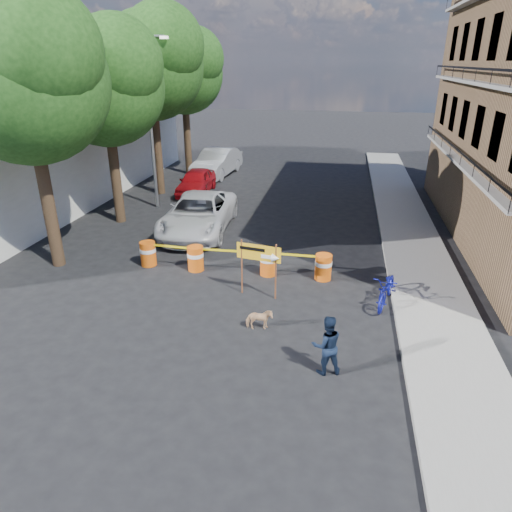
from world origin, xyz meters
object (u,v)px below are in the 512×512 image
at_px(suv_white, 198,214).
at_px(bicycle, 389,275).
at_px(sedan_red, 196,181).
at_px(sedan_silver, 217,163).
at_px(barrel_mid_right, 268,262).
at_px(pedestrian, 327,345).
at_px(barrel_mid_left, 196,258).
at_px(barrel_far_left, 148,253).
at_px(dog, 259,319).
at_px(barrel_far_right, 323,267).
at_px(detour_sign, 264,258).

bearing_deg(suv_white, bicycle, -37.88).
height_order(suv_white, sedan_red, suv_white).
bearing_deg(bicycle, sedan_silver, 137.67).
relative_size(barrel_mid_right, pedestrian, 0.59).
bearing_deg(barrel_mid_left, bicycle, -11.12).
relative_size(sedan_red, sedan_silver, 0.77).
distance_m(barrel_far_left, dog, 5.92).
bearing_deg(sedan_red, suv_white, -74.00).
distance_m(barrel_far_right, dog, 3.87).
height_order(barrel_far_left, detour_sign, detour_sign).
bearing_deg(barrel_mid_left, sedan_red, 107.47).
bearing_deg(suv_white, barrel_far_left, -104.41).
relative_size(bicycle, dog, 2.67).
distance_m(dog, sedan_red, 14.59).
height_order(dog, sedan_red, sedan_red).
height_order(pedestrian, bicycle, bicycle).
relative_size(pedestrian, bicycle, 0.77).
bearing_deg(pedestrian, sedan_red, -79.00).
xyz_separation_m(suv_white, sedan_red, (-2.00, 5.95, -0.11)).
distance_m(dog, sedan_silver, 18.67).
distance_m(barrel_mid_right, dog, 3.56).
bearing_deg(dog, bicycle, -71.26).
distance_m(barrel_mid_left, pedestrian, 6.95).
distance_m(barrel_mid_left, barrel_mid_right, 2.60).
bearing_deg(barrel_mid_left, sedan_silver, 102.29).
xyz_separation_m(pedestrian, dog, (-1.90, 1.56, -0.44)).
bearing_deg(sedan_red, pedestrian, -64.45).
xyz_separation_m(barrel_far_right, detour_sign, (-1.76, -1.63, 0.88)).
relative_size(pedestrian, sedan_red, 0.38).
xyz_separation_m(detour_sign, sedan_silver, (-5.83, 15.75, -0.49)).
bearing_deg(pedestrian, detour_sign, -75.92).
distance_m(barrel_mid_left, suv_white, 4.07).
relative_size(barrel_mid_right, sedan_red, 0.22).
bearing_deg(sedan_red, detour_sign, -65.43).
xyz_separation_m(barrel_far_right, pedestrian, (0.33, -5.10, 0.29)).
xyz_separation_m(sedan_red, sedan_silver, (0.00, 4.38, 0.17)).
bearing_deg(barrel_mid_right, dog, -84.55).
xyz_separation_m(dog, sedan_red, (-6.03, 13.28, 0.37)).
distance_m(barrel_mid_right, suv_white, 5.30).
xyz_separation_m(bicycle, dog, (-3.57, -2.15, -0.67)).
bearing_deg(barrel_far_left, sedan_red, 97.43).
distance_m(bicycle, dog, 4.22).
bearing_deg(pedestrian, suv_white, -73.41).
bearing_deg(barrel_mid_right, barrel_far_right, -0.01).
bearing_deg(dog, suv_white, 16.45).
height_order(barrel_mid_right, pedestrian, pedestrian).
bearing_deg(barrel_far_left, dog, -36.48).
bearing_deg(barrel_mid_right, barrel_mid_left, -177.59).
height_order(bicycle, suv_white, bicycle).
bearing_deg(dog, pedestrian, -141.72).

